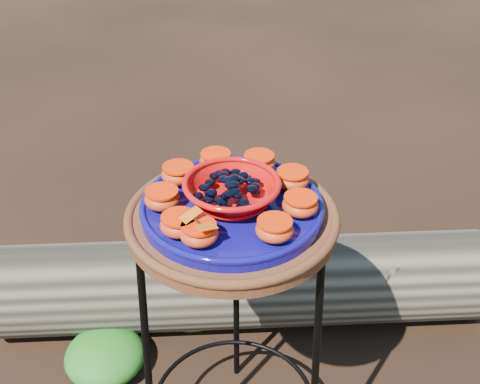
{
  "coord_description": "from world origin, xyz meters",
  "views": [
    {
      "loc": [
        0.04,
        -0.95,
        1.42
      ],
      "look_at": [
        0.02,
        0.0,
        0.78
      ],
      "focal_mm": 45.0,
      "sensor_mm": 36.0,
      "label": 1
    }
  ],
  "objects_px": {
    "terracotta_saucer": "(232,220)",
    "driftwood_log": "(241,283)",
    "plant_stand": "(233,348)",
    "cobalt_plate": "(232,208)",
    "red_bowl": "(232,193)"
  },
  "relations": [
    {
      "from": "plant_stand",
      "to": "cobalt_plate",
      "type": "distance_m",
      "value": 0.4
    },
    {
      "from": "plant_stand",
      "to": "cobalt_plate",
      "type": "bearing_deg",
      "value": 0.0
    },
    {
      "from": "plant_stand",
      "to": "red_bowl",
      "type": "xyz_separation_m",
      "value": [
        0.0,
        0.0,
        0.43
      ]
    },
    {
      "from": "plant_stand",
      "to": "driftwood_log",
      "type": "xyz_separation_m",
      "value": [
        0.01,
        0.45,
        -0.21
      ]
    },
    {
      "from": "terracotta_saucer",
      "to": "cobalt_plate",
      "type": "bearing_deg",
      "value": 0.0
    },
    {
      "from": "red_bowl",
      "to": "driftwood_log",
      "type": "distance_m",
      "value": 0.78
    },
    {
      "from": "terracotta_saucer",
      "to": "driftwood_log",
      "type": "height_order",
      "value": "terracotta_saucer"
    },
    {
      "from": "cobalt_plate",
      "to": "red_bowl",
      "type": "relative_size",
      "value": 2.0
    },
    {
      "from": "terracotta_saucer",
      "to": "cobalt_plate",
      "type": "distance_m",
      "value": 0.03
    },
    {
      "from": "plant_stand",
      "to": "terracotta_saucer",
      "type": "bearing_deg",
      "value": 0.0
    },
    {
      "from": "plant_stand",
      "to": "driftwood_log",
      "type": "bearing_deg",
      "value": 88.95
    },
    {
      "from": "terracotta_saucer",
      "to": "cobalt_plate",
      "type": "relative_size",
      "value": 1.17
    },
    {
      "from": "cobalt_plate",
      "to": "red_bowl",
      "type": "xyz_separation_m",
      "value": [
        0.0,
        0.0,
        0.04
      ]
    },
    {
      "from": "plant_stand",
      "to": "red_bowl",
      "type": "height_order",
      "value": "red_bowl"
    },
    {
      "from": "cobalt_plate",
      "to": "driftwood_log",
      "type": "xyz_separation_m",
      "value": [
        0.01,
        0.45,
        -0.6
      ]
    }
  ]
}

